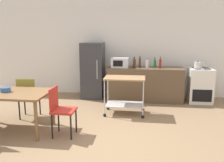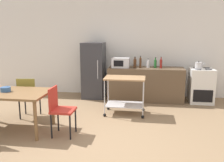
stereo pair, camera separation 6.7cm
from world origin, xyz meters
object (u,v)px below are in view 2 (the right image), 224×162
kettle (199,65)px  bottle_olive_oil (135,63)px  chair_olive (28,95)px  bottle_sesame_oil (155,64)px  refrigerator (94,70)px  bottle_vinegar (140,63)px  chair_red (60,108)px  bottle_soy_sauce (161,64)px  fruit_bowl (6,89)px  microwave (121,63)px  dining_table (9,96)px  kitchen_cart (125,89)px  bottle_hot_sauce (148,64)px  stove_oven (201,86)px

kettle → bottle_olive_oil: bearing=178.6°
chair_olive → bottle_sesame_oil: bottle_sesame_oil is taller
refrigerator → bottle_olive_oil: 1.19m
bottle_vinegar → bottle_sesame_oil: bearing=8.4°
chair_red → bottle_soy_sauce: 3.14m
bottle_vinegar → bottle_sesame_oil: 0.40m
chair_olive → kettle: (3.81, 1.68, 0.48)m
chair_olive → kettle: bearing=-164.2°
chair_red → fruit_bowl: bearing=84.1°
kettle → bottle_vinegar: bearing=179.2°
refrigerator → kettle: refrigerator is taller
chair_olive → microwave: 2.53m
dining_table → kettle: kettle is taller
fruit_bowl → kitchen_cart: bearing=29.9°
bottle_hot_sauce → chair_olive: bearing=-144.8°
chair_olive → chair_red: 1.25m
chair_olive → kitchen_cart: (2.03, 0.56, 0.05)m
refrigerator → microwave: (0.78, -0.17, 0.25)m
chair_red → bottle_soy_sauce: (1.88, 2.46, 0.51)m
chair_red → microwave: (0.82, 2.45, 0.51)m
chair_olive → stove_oven: bearing=-163.6°
stove_oven → kettle: size_ratio=3.84×
bottle_hot_sauce → stove_oven: bearing=-0.5°
chair_olive → bottle_sesame_oil: size_ratio=3.15×
chair_olive → bottle_hot_sauce: 3.14m
chair_olive → fruit_bowl: 0.73m
microwave → bottle_sesame_oil: bottle_sesame_oil is taller
bottle_vinegar → bottle_soy_sauce: 0.53m
chair_red → microwave: microwave is taller
chair_olive → bottle_olive_oil: size_ratio=3.08×
bottle_soy_sauce → chair_red: bearing=-127.3°
bottle_sesame_oil → bottle_soy_sauce: bearing=-21.2°
bottle_soy_sauce → kettle: bottle_soy_sauce is taller
bottle_sesame_oil → bottle_hot_sauce: bearing=170.5°
kitchen_cart → microwave: 1.24m
chair_red → microwave: 2.64m
bottle_vinegar → kettle: bottle_vinegar is taller
bottle_sesame_oil → kettle: bearing=-4.1°
chair_red → kitchen_cart: chair_red is taller
kitchen_cart → bottle_hot_sauce: bearing=67.6°
microwave → kettle: (2.00, -0.01, -0.03)m
stove_oven → bottle_olive_oil: bottle_olive_oil is taller
chair_olive → bottle_sesame_oil: (2.72, 1.75, 0.50)m
chair_red → kettle: (2.82, 2.44, 0.48)m
kettle → dining_table: bearing=-148.6°
stove_oven → refrigerator: size_ratio=0.59×
bottle_hot_sauce → fruit_bowl: size_ratio=1.29×
kitchen_cart → fruit_bowl: 2.46m
bottle_vinegar → chair_red: bearing=-118.7°
microwave → bottle_vinegar: bottle_vinegar is taller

